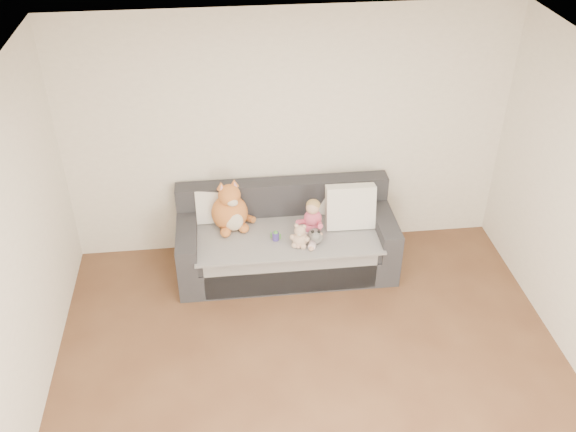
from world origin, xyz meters
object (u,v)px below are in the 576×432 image
(teddy_bear, at_px, (300,237))
(sippy_cup, at_px, (276,235))
(toddler, at_px, (312,221))
(sofa, at_px, (286,241))
(plush_cat, at_px, (230,210))

(teddy_bear, height_order, sippy_cup, teddy_bear)
(toddler, distance_m, sippy_cup, 0.38)
(toddler, distance_m, teddy_bear, 0.22)
(sofa, xyz_separation_m, plush_cat, (-0.55, 0.09, 0.37))
(plush_cat, distance_m, teddy_bear, 0.77)
(toddler, xyz_separation_m, sippy_cup, (-0.37, -0.04, -0.10))
(plush_cat, height_order, sippy_cup, plush_cat)
(toddler, bearing_deg, sofa, 172.60)
(sippy_cup, bearing_deg, plush_cat, 147.12)
(sofa, distance_m, toddler, 0.43)
(sofa, height_order, plush_cat, plush_cat)
(sofa, relative_size, toddler, 5.48)
(teddy_bear, bearing_deg, sippy_cup, 173.21)
(sofa, relative_size, plush_cat, 3.90)
(sippy_cup, bearing_deg, sofa, 57.32)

